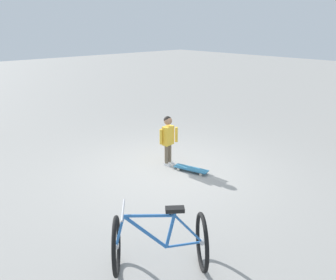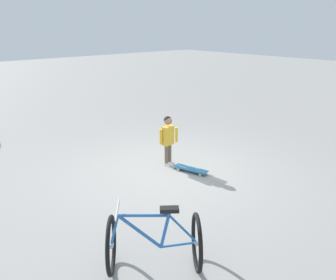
% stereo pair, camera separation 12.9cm
% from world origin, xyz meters
% --- Properties ---
extents(ground_plane, '(50.00, 50.00, 0.00)m').
position_xyz_m(ground_plane, '(0.00, 0.00, 0.00)').
color(ground_plane, gray).
extents(child_person, '(0.39, 0.21, 1.06)m').
position_xyz_m(child_person, '(0.25, 0.32, 0.66)').
color(child_person, brown).
rests_on(child_person, ground).
extents(skateboard, '(0.39, 0.74, 0.07)m').
position_xyz_m(skateboard, '(0.34, -0.27, 0.06)').
color(skateboard, teal).
rests_on(skateboard, ground).
extents(bicycle_near, '(1.28, 1.22, 0.85)m').
position_xyz_m(bicycle_near, '(-1.99, -1.96, 0.38)').
color(bicycle_near, black).
rests_on(bicycle_near, ground).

